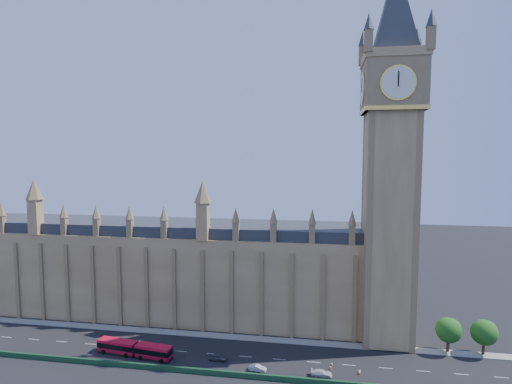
# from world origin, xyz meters

# --- Properties ---
(ground) EXTENTS (400.00, 400.00, 0.00)m
(ground) POSITION_xyz_m (0.00, 0.00, 0.00)
(ground) COLOR black
(ground) RESTS_ON ground
(palace_westminster) EXTENTS (120.00, 20.00, 28.00)m
(palace_westminster) POSITION_xyz_m (-25.00, 22.00, 13.86)
(palace_westminster) COLOR olive
(palace_westminster) RESTS_ON ground
(elizabeth_tower) EXTENTS (20.59, 20.59, 105.00)m
(elizabeth_tower) POSITION_xyz_m (38.00, 13.99, 54.56)
(elizabeth_tower) COLOR olive
(elizabeth_tower) RESTS_ON ground
(bridge_parapet) EXTENTS (160.00, 0.60, 1.20)m
(bridge_parapet) POSITION_xyz_m (0.00, -9.00, 0.60)
(bridge_parapet) COLOR #1E4C2D
(bridge_parapet) RESTS_ON ground
(kerb_north) EXTENTS (160.00, 3.00, 0.16)m
(kerb_north) POSITION_xyz_m (0.00, 9.50, 0.08)
(kerb_north) COLOR gray
(kerb_north) RESTS_ON ground
(tree_east_near) EXTENTS (6.00, 6.00, 8.50)m
(tree_east_near) POSITION_xyz_m (52.22, 10.08, 5.64)
(tree_east_near) COLOR #382619
(tree_east_near) RESTS_ON ground
(tree_east_far) EXTENTS (6.00, 6.00, 8.50)m
(tree_east_far) POSITION_xyz_m (60.22, 10.08, 5.64)
(tree_east_far) COLOR #382619
(tree_east_far) RESTS_ON ground
(red_bus) EXTENTS (19.11, 4.99, 3.22)m
(red_bus) POSITION_xyz_m (-22.21, -3.80, 1.69)
(red_bus) COLOR red
(red_bus) RESTS_ON ground
(car_grey) EXTENTS (4.43, 1.92, 1.49)m
(car_grey) POSITION_xyz_m (-2.00, -2.72, 0.74)
(car_grey) COLOR #44474D
(car_grey) RESTS_ON ground
(car_silver) EXTENTS (4.04, 1.78, 1.29)m
(car_silver) POSITION_xyz_m (7.76, -5.78, 0.65)
(car_silver) COLOR #B6BABE
(car_silver) RESTS_ON ground
(car_white) EXTENTS (4.62, 2.02, 1.32)m
(car_white) POSITION_xyz_m (21.78, -5.61, 0.66)
(car_white) COLOR silver
(car_white) RESTS_ON ground
(cone_a) EXTENTS (0.65, 0.65, 0.79)m
(cone_a) POSITION_xyz_m (29.94, -3.70, 0.39)
(cone_a) COLOR black
(cone_a) RESTS_ON ground
(cone_b) EXTENTS (0.43, 0.43, 0.66)m
(cone_b) POSITION_xyz_m (24.10, -0.79, 0.32)
(cone_b) COLOR black
(cone_b) RESTS_ON ground
(cone_c) EXTENTS (0.52, 0.52, 0.79)m
(cone_c) POSITION_xyz_m (30.04, -3.06, 0.39)
(cone_c) COLOR black
(cone_c) RESTS_ON ground
(cone_d) EXTENTS (0.57, 0.57, 0.71)m
(cone_d) POSITION_xyz_m (23.75, -2.40, 0.35)
(cone_d) COLOR black
(cone_d) RESTS_ON ground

